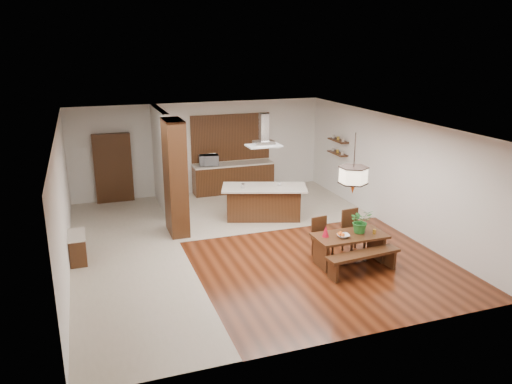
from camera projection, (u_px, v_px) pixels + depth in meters
name	position (u px, v px, depth m)	size (l,w,h in m)	color
room_shell	(244.00, 160.00, 11.54)	(9.00, 9.04, 2.92)	#3C180B
tile_hallway	(129.00, 258.00, 11.26)	(2.50, 9.00, 0.01)	#BEB19E
tile_kitchen	(258.00, 206.00, 14.79)	(5.50, 4.00, 0.01)	#BEB19E
soffit_band	(244.00, 124.00, 11.31)	(8.00, 9.00, 0.02)	#3F1F0F
partition_pier	(175.00, 178.00, 12.36)	(0.45, 1.00, 2.90)	black
partition_stub	(162.00, 160.00, 14.26)	(0.18, 2.40, 2.90)	silver
hallway_console	(78.00, 248.00, 11.02)	(0.37, 0.88, 0.63)	black
hallway_doorway	(113.00, 168.00, 14.95)	(1.10, 0.20, 2.10)	black
rear_counter	(233.00, 178.00, 16.11)	(2.60, 0.62, 0.95)	black
kitchen_window	(231.00, 137.00, 15.98)	(2.60, 0.08, 1.50)	brown
shelf_lower	(337.00, 153.00, 15.31)	(0.26, 0.90, 0.04)	black
shelf_upper	(338.00, 141.00, 15.20)	(0.26, 0.90, 0.04)	black
dining_table	(349.00, 242.00, 10.88)	(1.59, 0.80, 0.66)	black
dining_bench	(363.00, 263.00, 10.44)	(1.67, 0.37, 0.47)	black
dining_chair_left	(323.00, 238.00, 11.20)	(0.40, 0.40, 0.90)	black
dining_chair_right	(354.00, 232.00, 11.44)	(0.44, 0.44, 0.99)	black
pendant_lantern	(354.00, 164.00, 10.38)	(0.64, 0.64, 1.31)	beige
foliage_plant	(361.00, 221.00, 10.88)	(0.48, 0.42, 0.54)	#236B26
fruit_bowl	(343.00, 236.00, 10.68)	(0.26, 0.26, 0.06)	#BFB5A7
napkin_cone	(326.00, 231.00, 10.69)	(0.15, 0.15, 0.24)	#B30C23
gold_ornament	(374.00, 231.00, 10.87)	(0.07, 0.07, 0.10)	gold
kitchen_island	(264.00, 202.00, 13.63)	(2.46, 1.67, 0.93)	black
range_hood	(264.00, 130.00, 13.06)	(0.90, 0.55, 0.87)	silver
island_cup	(279.00, 184.00, 13.54)	(0.11, 0.11, 0.09)	silver
microwave	(209.00, 160.00, 15.70)	(0.61, 0.41, 0.34)	#B7B8BE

